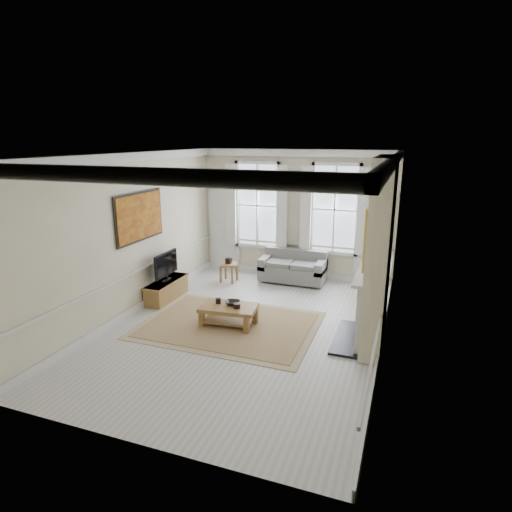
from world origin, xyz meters
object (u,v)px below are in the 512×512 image
at_px(side_table, 229,267).
at_px(tv_stand, 167,290).
at_px(coffee_table, 229,310).
at_px(sofa, 293,269).

distance_m(side_table, tv_stand, 1.90).
relative_size(side_table, coffee_table, 0.44).
bearing_deg(tv_stand, sofa, 42.85).
distance_m(side_table, coffee_table, 2.76).
bearing_deg(side_table, sofa, 20.18).
xyz_separation_m(sofa, coffee_table, (-0.50, -3.12, -0.01)).
xyz_separation_m(coffee_table, tv_stand, (-1.95, 0.84, -0.11)).
relative_size(sofa, tv_stand, 1.30).
height_order(sofa, coffee_table, sofa).
height_order(sofa, tv_stand, sofa).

